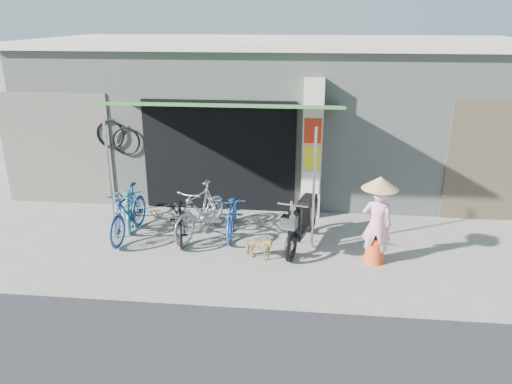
# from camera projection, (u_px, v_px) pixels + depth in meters

# --- Properties ---
(ground) EXTENTS (80.00, 80.00, 0.00)m
(ground) POSITION_uv_depth(u_px,v_px,m) (261.00, 263.00, 8.98)
(ground) COLOR gray
(ground) RESTS_ON ground
(bicycle_shop) EXTENTS (12.30, 5.30, 3.66)m
(bicycle_shop) POSITION_uv_depth(u_px,v_px,m) (280.00, 111.00, 13.14)
(bicycle_shop) COLOR gray
(bicycle_shop) RESTS_ON ground
(shop_pillar) EXTENTS (0.42, 0.44, 3.00)m
(shop_pillar) POSITION_uv_depth(u_px,v_px,m) (312.00, 149.00, 10.68)
(shop_pillar) COLOR beige
(shop_pillar) RESTS_ON ground
(awning) EXTENTS (4.60, 1.88, 2.72)m
(awning) POSITION_uv_depth(u_px,v_px,m) (224.00, 107.00, 9.75)
(awning) COLOR #33632C
(awning) RESTS_ON ground
(neighbour_right) EXTENTS (2.60, 0.06, 2.60)m
(neighbour_right) POSITION_uv_depth(u_px,v_px,m) (510.00, 162.00, 10.46)
(neighbour_right) COLOR brown
(neighbour_right) RESTS_ON ground
(neighbour_left) EXTENTS (2.60, 0.06, 2.60)m
(neighbour_left) POSITION_uv_depth(u_px,v_px,m) (57.00, 149.00, 11.48)
(neighbour_left) COLOR #6B665B
(neighbour_left) RESTS_ON ground
(bike_teal) EXTENTS (1.09, 1.76, 0.87)m
(bike_teal) POSITION_uv_depth(u_px,v_px,m) (129.00, 204.00, 10.55)
(bike_teal) COLOR #1C8171
(bike_teal) RESTS_ON ground
(bike_blue) EXTENTS (0.59, 1.77, 1.05)m
(bike_blue) POSITION_uv_depth(u_px,v_px,m) (128.00, 212.00, 9.89)
(bike_blue) COLOR navy
(bike_blue) RESTS_ON ground
(bike_black) EXTENTS (1.02, 1.77, 0.88)m
(bike_black) POSITION_uv_depth(u_px,v_px,m) (180.00, 217.00, 9.90)
(bike_black) COLOR black
(bike_black) RESTS_ON ground
(bike_silver) EXTENTS (1.11, 1.88, 1.09)m
(bike_silver) POSITION_uv_depth(u_px,v_px,m) (200.00, 210.00, 9.92)
(bike_silver) COLOR #B7B7BC
(bike_silver) RESTS_ON ground
(bike_navy) EXTENTS (0.70, 1.73, 0.89)m
(bike_navy) POSITION_uv_depth(u_px,v_px,m) (232.00, 213.00, 10.08)
(bike_navy) COLOR #1F4A8E
(bike_navy) RESTS_ON ground
(street_dog) EXTENTS (0.65, 0.45, 0.50)m
(street_dog) POSITION_uv_depth(u_px,v_px,m) (259.00, 247.00, 9.03)
(street_dog) COLOR tan
(street_dog) RESTS_ON ground
(moped) EXTENTS (0.74, 1.89, 1.09)m
(moped) POSITION_uv_depth(u_px,v_px,m) (302.00, 221.00, 9.54)
(moped) COLOR black
(moped) RESTS_ON ground
(nun) EXTENTS (0.64, 0.64, 1.62)m
(nun) POSITION_uv_depth(u_px,v_px,m) (377.00, 220.00, 8.77)
(nun) COLOR #FDABC2
(nun) RESTS_ON ground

